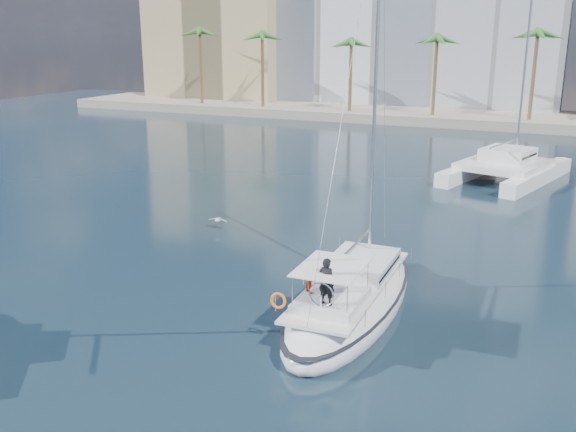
% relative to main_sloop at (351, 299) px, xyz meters
% --- Properties ---
extents(ground, '(160.00, 160.00, 0.00)m').
position_rel_main_sloop_xyz_m(ground, '(-2.59, 0.93, -0.55)').
color(ground, black).
rests_on(ground, ground).
extents(quay, '(120.00, 14.00, 1.20)m').
position_rel_main_sloop_xyz_m(quay, '(-2.59, 61.93, 0.05)').
color(quay, gray).
rests_on(quay, ground).
extents(building_modern, '(42.00, 16.00, 28.00)m').
position_rel_main_sloop_xyz_m(building_modern, '(-14.59, 73.93, 13.45)').
color(building_modern, silver).
rests_on(building_modern, ground).
extents(building_tan_left, '(22.00, 14.00, 22.00)m').
position_rel_main_sloop_xyz_m(building_tan_left, '(-44.59, 69.93, 10.45)').
color(building_tan_left, tan).
rests_on(building_tan_left, ground).
extents(palm_left, '(3.60, 3.60, 12.30)m').
position_rel_main_sloop_xyz_m(palm_left, '(-36.59, 57.93, 9.73)').
color(palm_left, brown).
rests_on(palm_left, ground).
extents(palm_centre, '(3.60, 3.60, 12.30)m').
position_rel_main_sloop_xyz_m(palm_centre, '(-2.59, 57.93, 9.73)').
color(palm_centre, brown).
rests_on(palm_centre, ground).
extents(main_sloop, '(4.11, 12.43, 18.37)m').
position_rel_main_sloop_xyz_m(main_sloop, '(0.00, 0.00, 0.00)').
color(main_sloop, white).
rests_on(main_sloop, ground).
extents(catamaran, '(9.45, 13.78, 18.22)m').
position_rel_main_sloop_xyz_m(catamaran, '(3.42, 28.86, 0.61)').
color(catamaran, white).
rests_on(catamaran, ground).
extents(seagull, '(1.22, 0.52, 0.22)m').
position_rel_main_sloop_xyz_m(seagull, '(-10.99, 8.06, 0.02)').
color(seagull, silver).
rests_on(seagull, ground).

